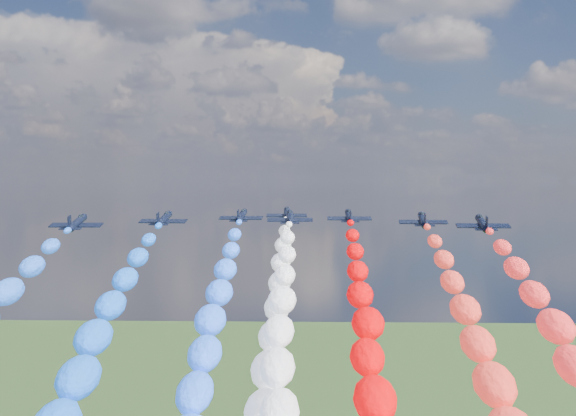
# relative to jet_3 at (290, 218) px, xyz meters

# --- Properties ---
(jet_0) EXTENTS (8.55, 11.58, 4.59)m
(jet_0) POSITION_rel_jet_3_xyz_m (-33.98, -17.10, 0.00)
(jet_0) COLOR black
(jet_1) EXTENTS (8.93, 11.85, 4.59)m
(jet_1) POSITION_rel_jet_3_xyz_m (-22.28, -5.07, 0.00)
(jet_1) COLOR black
(jet_2) EXTENTS (8.99, 11.90, 4.59)m
(jet_2) POSITION_rel_jet_3_xyz_m (-9.57, 6.65, 0.00)
(jet_2) COLOR black
(trail_2) EXTENTS (6.11, 103.31, 43.12)m
(trail_2) POSITION_rel_jet_3_xyz_m (-9.57, -46.58, -19.43)
(trail_2) COLOR #2863FF
(jet_3) EXTENTS (8.59, 11.61, 4.59)m
(jet_3) POSITION_rel_jet_3_xyz_m (0.00, 0.00, 0.00)
(jet_3) COLOR black
(trail_3) EXTENTS (6.11, 103.31, 43.12)m
(trail_3) POSITION_rel_jet_3_xyz_m (0.00, -53.23, -19.43)
(trail_3) COLOR white
(jet_4) EXTENTS (8.54, 11.58, 4.59)m
(jet_4) POSITION_rel_jet_3_xyz_m (-1.13, 16.94, 0.00)
(jet_4) COLOR black
(trail_4) EXTENTS (6.11, 103.31, 43.12)m
(trail_4) POSITION_rel_jet_3_xyz_m (-1.13, -36.29, -19.43)
(trail_4) COLOR white
(jet_5) EXTENTS (8.41, 11.48, 4.59)m
(jet_5) POSITION_rel_jet_3_xyz_m (11.14, 5.24, 0.00)
(jet_5) COLOR black
(trail_5) EXTENTS (6.11, 103.31, 43.12)m
(trail_5) POSITION_rel_jet_3_xyz_m (11.14, -47.99, -19.43)
(trail_5) COLOR #E90104
(jet_6) EXTENTS (9.02, 11.92, 4.59)m
(jet_6) POSITION_rel_jet_3_xyz_m (23.31, -6.58, 0.00)
(jet_6) COLOR black
(jet_7) EXTENTS (9.07, 11.95, 4.59)m
(jet_7) POSITION_rel_jet_3_xyz_m (31.16, -16.95, 0.00)
(jet_7) COLOR black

